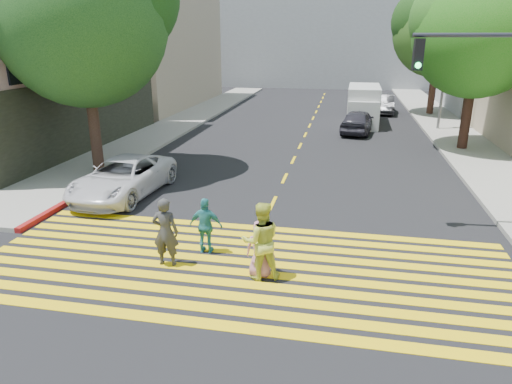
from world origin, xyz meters
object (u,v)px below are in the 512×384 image
(dark_car_near, at_px, (358,121))
(tree_left, at_px, (84,11))
(tree_right_far, at_px, (441,26))
(pedestrian_woman, at_px, (261,241))
(dark_car_parked, at_px, (383,104))
(pedestrian_child, at_px, (260,249))
(pedestrian_man, at_px, (165,232))
(silver_car, at_px, (365,102))
(pedestrian_extra, at_px, (206,226))
(tree_right_near, at_px, (482,25))
(white_van, at_px, (363,107))
(white_sedan, at_px, (123,177))

(dark_car_near, bearing_deg, tree_left, 54.76)
(tree_right_far, relative_size, pedestrian_woman, 4.86)
(dark_car_parked, bearing_deg, tree_left, -121.94)
(tree_left, relative_size, tree_right_far, 1.03)
(pedestrian_child, distance_m, dark_car_parked, 26.79)
(pedestrian_man, height_order, dark_car_parked, pedestrian_man)
(tree_left, xyz_separation_m, silver_car, (11.48, 20.27, -5.71))
(dark_car_parked, bearing_deg, pedestrian_extra, -101.47)
(tree_right_near, bearing_deg, white_van, 126.63)
(tree_left, relative_size, pedestrian_woman, 4.99)
(silver_car, bearing_deg, tree_right_far, 165.79)
(pedestrian_man, bearing_deg, white_sedan, -57.16)
(tree_left, height_order, pedestrian_extra, tree_left)
(tree_right_far, height_order, white_sedan, tree_right_far)
(tree_right_near, distance_m, dark_car_parked, 13.32)
(tree_right_near, height_order, pedestrian_extra, tree_right_near)
(tree_left, relative_size, dark_car_near, 2.29)
(tree_right_near, distance_m, pedestrian_extra, 17.34)
(tree_left, height_order, tree_right_near, tree_left)
(dark_car_parked, bearing_deg, tree_right_far, -4.13)
(tree_right_far, bearing_deg, pedestrian_man, -111.65)
(tree_right_far, distance_m, pedestrian_extra, 27.36)
(pedestrian_woman, xyz_separation_m, white_sedan, (-5.95, 4.93, -0.27))
(tree_right_far, xyz_separation_m, dark_car_near, (-5.39, -7.84, -5.51))
(pedestrian_man, bearing_deg, pedestrian_child, 173.72)
(pedestrian_child, height_order, white_sedan, pedestrian_child)
(tree_right_near, relative_size, pedestrian_extra, 5.85)
(silver_car, xyz_separation_m, dark_car_parked, (1.30, -1.34, 0.02))
(pedestrian_woman, xyz_separation_m, pedestrian_child, (-0.03, 0.08, -0.24))
(pedestrian_woman, distance_m, white_van, 21.43)
(tree_right_near, xyz_separation_m, pedestrian_child, (-7.73, -14.60, -5.26))
(pedestrian_woman, relative_size, dark_car_near, 0.46)
(dark_car_near, distance_m, white_van, 3.02)
(pedestrian_man, height_order, dark_car_near, pedestrian_man)
(tree_left, relative_size, pedestrian_man, 5.35)
(dark_car_near, bearing_deg, white_sedan, 67.66)
(tree_right_far, distance_m, white_van, 8.65)
(pedestrian_man, xyz_separation_m, dark_car_parked, (6.89, 26.30, -0.19))
(pedestrian_child, bearing_deg, pedestrian_woman, 113.12)
(pedestrian_extra, distance_m, white_sedan, 5.78)
(white_sedan, bearing_deg, pedestrian_extra, -38.48)
(white_van, bearing_deg, pedestrian_man, -103.05)
(white_van, bearing_deg, tree_right_far, 44.89)
(tree_right_near, bearing_deg, dark_car_parked, 105.31)
(pedestrian_child, distance_m, dark_car_near, 18.37)
(pedestrian_man, distance_m, white_sedan, 5.92)
(tree_left, bearing_deg, white_van, 50.89)
(tree_right_near, height_order, pedestrian_child, tree_right_near)
(tree_left, distance_m, tree_right_far, 24.63)
(white_sedan, distance_m, white_van, 18.52)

